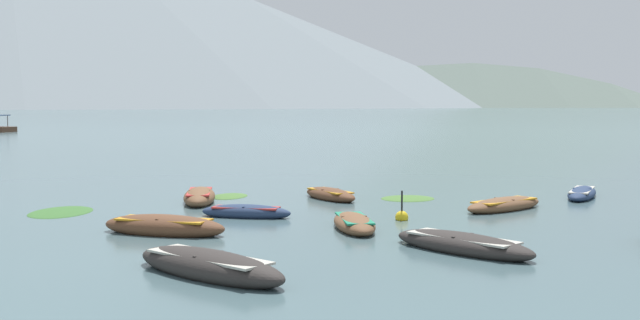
% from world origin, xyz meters
% --- Properties ---
extents(ground_plane, '(6000.00, 6000.00, 0.00)m').
position_xyz_m(ground_plane, '(0.00, 1500.00, 0.00)').
color(ground_plane, '#476066').
extents(mountain_2, '(1068.94, 1068.94, 344.48)m').
position_xyz_m(mountain_2, '(228.76, 1438.92, 172.24)').
color(mountain_2, slate).
rests_on(mountain_2, ground).
extents(rowboat_0, '(3.75, 3.35, 0.55)m').
position_xyz_m(rowboat_0, '(7.07, 21.50, 0.17)').
color(rowboat_0, brown).
rests_on(rowboat_0, ground).
extents(rowboat_1, '(1.47, 3.43, 0.54)m').
position_xyz_m(rowboat_1, '(1.48, 17.51, 0.17)').
color(rowboat_1, brown).
rests_on(rowboat_1, ground).
extents(rowboat_2, '(2.51, 3.39, 0.55)m').
position_xyz_m(rowboat_2, '(1.02, 24.61, 0.17)').
color(rowboat_2, brown).
rests_on(rowboat_2, ground).
extents(rowboat_3, '(2.65, 3.92, 0.51)m').
position_xyz_m(rowboat_3, '(11.12, 24.91, 0.16)').
color(rowboat_3, navy).
rests_on(rowboat_3, ground).
extents(rowboat_4, '(3.66, 3.86, 0.60)m').
position_xyz_m(rowboat_4, '(3.98, 14.02, 0.19)').
color(rowboat_4, '#2D2826').
rests_on(rowboat_4, ground).
extents(rowboat_5, '(3.99, 2.39, 0.69)m').
position_xyz_m(rowboat_5, '(-4.04, 16.81, 0.22)').
color(rowboat_5, brown).
rests_on(rowboat_5, ground).
extents(rowboat_7, '(1.49, 3.96, 0.67)m').
position_xyz_m(rowboat_7, '(-3.99, 23.78, 0.21)').
color(rowboat_7, brown).
rests_on(rowboat_7, ground).
extents(rowboat_8, '(4.11, 3.81, 0.71)m').
position_xyz_m(rowboat_8, '(-2.08, 11.48, 0.22)').
color(rowboat_8, '#2D2826').
rests_on(rowboat_8, ground).
extents(rowboat_11, '(3.18, 1.61, 0.53)m').
position_xyz_m(rowboat_11, '(-1.92, 19.95, 0.17)').
color(rowboat_11, navy).
rests_on(rowboat_11, ground).
extents(mooring_buoy, '(0.43, 0.43, 1.08)m').
position_xyz_m(mooring_buoy, '(3.13, 19.21, 0.10)').
color(mooring_buoy, yellow).
rests_on(mooring_buoy, ground).
extents(weed_patch_0, '(2.96, 2.93, 0.14)m').
position_xyz_m(weed_patch_0, '(4.09, 24.66, 0.00)').
color(weed_patch_0, '#477033').
rests_on(weed_patch_0, ground).
extents(weed_patch_3, '(1.87, 2.39, 0.14)m').
position_xyz_m(weed_patch_3, '(-3.04, 25.50, 0.00)').
color(weed_patch_3, '#477033').
rests_on(weed_patch_3, ground).
extents(weed_patch_6, '(2.12, 3.09, 0.14)m').
position_xyz_m(weed_patch_6, '(-8.40, 21.19, 0.00)').
color(weed_patch_6, '#38662D').
rests_on(weed_patch_6, ground).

